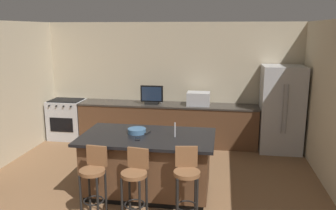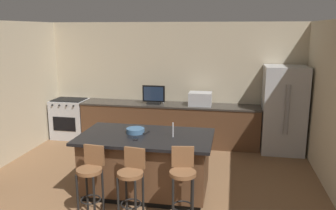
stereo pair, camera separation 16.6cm
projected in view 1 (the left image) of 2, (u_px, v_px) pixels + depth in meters
name	position (u px, v px, depth m)	size (l,w,h in m)	color
wall_back	(171.00, 82.00, 7.76)	(6.13, 0.12, 2.64)	beige
counter_back	(167.00, 124.00, 7.58)	(3.90, 0.62, 0.89)	brown
kitchen_island	(148.00, 164.00, 5.26)	(2.00, 1.14, 0.92)	black
refrigerator	(281.00, 109.00, 7.05)	(0.83, 0.79, 1.77)	#B7BABF
range_oven	(67.00, 119.00, 7.94)	(0.77, 0.63, 0.91)	#B7BABF
microwave	(198.00, 99.00, 7.35)	(0.48, 0.36, 0.28)	#B7BABF
tv_monitor	(152.00, 96.00, 7.45)	(0.49, 0.16, 0.41)	black
sink_faucet_back	(161.00, 98.00, 7.58)	(0.02, 0.02, 0.24)	#B2B2B7
sink_faucet_island	(175.00, 130.00, 5.08)	(0.02, 0.02, 0.22)	#B2B2B7
bar_stool_left	(94.00, 176.00, 4.58)	(0.34, 0.35, 0.96)	brown
bar_stool_center	(135.00, 179.00, 4.47)	(0.34, 0.36, 0.97)	brown
bar_stool_right	(187.00, 179.00, 4.40)	(0.34, 0.36, 1.01)	brown
fruit_bowl	(137.00, 131.00, 5.28)	(0.28, 0.28, 0.07)	#3F668C
cell_phone	(138.00, 139.00, 5.00)	(0.07, 0.15, 0.01)	black
tv_remote	(147.00, 132.00, 5.28)	(0.04, 0.17, 0.02)	black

